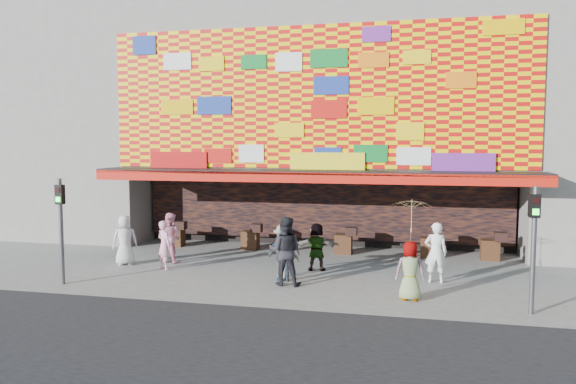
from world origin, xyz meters
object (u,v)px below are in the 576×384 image
Objects in this scene: ped_h at (436,252)px; ped_g at (410,271)px; ped_c at (285,251)px; signal_right at (534,235)px; ped_d at (283,251)px; ped_i at (170,237)px; ped_f at (317,247)px; signal_left at (61,219)px; ped_e at (284,254)px; ped_a at (125,240)px; ped_b at (164,245)px; parasol at (411,217)px.

ped_g is at bearing 70.29° from ped_h.
ped_c is 4.32m from ped_h.
signal_right reaches higher than ped_h.
ped_d is 1.04× the size of ped_g.
ped_i is (-10.67, 3.39, -1.03)m from signal_right.
ped_c is 1.23× the size of ped_d.
ped_d is 1.04× the size of ped_f.
ped_c is (-6.23, 1.31, -0.89)m from signal_right.
ped_e is at bearing 15.76° from signal_left.
ped_a is 5.65m from ped_e.
ped_b is 0.80× the size of ped_c.
signal_left is 1.55× the size of ped_c.
ped_e is (-6.37, 1.70, -1.07)m from signal_right.
ped_i is at bearing -6.45° from ped_d.
parasol is (9.14, -2.13, 1.32)m from ped_a.
signal_right is 11.24m from ped_i.
ped_i is at bearing -6.42° from ped_h.
parasol reaches higher than ped_b.
signal_right is 2.85m from parasol.
ped_h reaches higher than ped_g.
ped_e is at bearing -157.74° from ped_b.
ped_a is 1.58m from ped_b.
ped_i is at bearing -43.89° from ped_b.
ped_b is 7.93m from parasol.
signal_right reaches higher than ped_b.
ped_g reaches higher than ped_f.
parasol is (-0.69, -2.01, 1.27)m from ped_h.
signal_right is 1.91× the size of ped_d.
ped_d reaches higher than ped_f.
parasol reaches higher than ped_d.
parasol is at bearing 70.29° from ped_h.
ped_a is 1.46m from ped_i.
signal_left reaches higher than ped_c.
ped_e reaches higher than ped_g.
ped_e reaches higher than ped_b.
parasol is at bearing 3.16° from signal_left.
ped_c is 1.06× the size of parasol.
ped_g is at bearing -162.22° from ped_b.
ped_i is at bearing -5.08° from ped_f.
parasol reaches higher than ped_i.
ped_h reaches higher than ped_a.
signal_left is at bearing 22.22° from ped_f.
ped_g is (3.58, -1.17, -0.03)m from ped_e.
ped_e is at bearing 165.02° from signal_right.
ped_a is at bearing 167.44° from signal_right.
parasol is at bearing 164.08° from ped_c.
signal_right reaches higher than ped_c.
signal_left reaches higher than ped_i.
ped_g is 8.38m from ped_i.
ped_g is at bearing 132.92° from ped_f.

